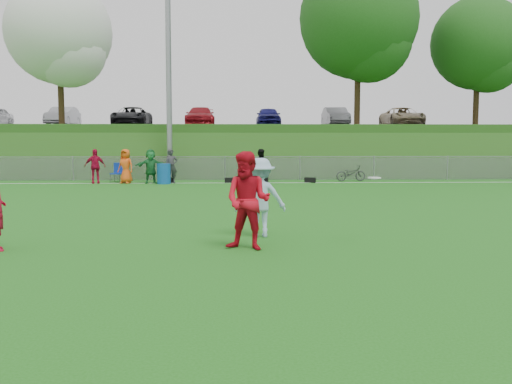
{
  "coord_description": "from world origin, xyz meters",
  "views": [
    {
      "loc": [
        0.53,
        -10.32,
        2.17
      ],
      "look_at": [
        0.93,
        0.5,
        1.17
      ],
      "focal_mm": 40.0,
      "sensor_mm": 36.0,
      "label": 1
    }
  ],
  "objects_px": {
    "frisbee": "(374,178)",
    "recycling_bin": "(164,174)",
    "player_blue": "(260,198)",
    "player_red_center": "(248,201)",
    "bicycle": "(351,173)"
  },
  "relations": [
    {
      "from": "player_blue",
      "to": "bicycle",
      "type": "relative_size",
      "value": 1.13
    },
    {
      "from": "player_blue",
      "to": "bicycle",
      "type": "distance_m",
      "value": 17.61
    },
    {
      "from": "frisbee",
      "to": "recycling_bin",
      "type": "height_order",
      "value": "frisbee"
    },
    {
      "from": "player_blue",
      "to": "recycling_bin",
      "type": "distance_m",
      "value": 15.87
    },
    {
      "from": "player_blue",
      "to": "frisbee",
      "type": "relative_size",
      "value": 6.48
    },
    {
      "from": "frisbee",
      "to": "player_red_center",
      "type": "bearing_deg",
      "value": -171.44
    },
    {
      "from": "player_red_center",
      "to": "player_blue",
      "type": "distance_m",
      "value": 1.53
    },
    {
      "from": "bicycle",
      "to": "player_red_center",
      "type": "bearing_deg",
      "value": 154.64
    },
    {
      "from": "player_blue",
      "to": "bicycle",
      "type": "height_order",
      "value": "player_blue"
    },
    {
      "from": "recycling_bin",
      "to": "bicycle",
      "type": "height_order",
      "value": "recycling_bin"
    },
    {
      "from": "frisbee",
      "to": "bicycle",
      "type": "xyz_separation_m",
      "value": [
        3.18,
        17.84,
        -0.98
      ]
    },
    {
      "from": "player_blue",
      "to": "player_red_center",
      "type": "bearing_deg",
      "value": 77.13
    },
    {
      "from": "player_red_center",
      "to": "recycling_bin",
      "type": "distance_m",
      "value": 17.25
    },
    {
      "from": "player_red_center",
      "to": "player_blue",
      "type": "relative_size",
      "value": 1.1
    },
    {
      "from": "player_blue",
      "to": "bicycle",
      "type": "xyz_separation_m",
      "value": [
        5.45,
        16.73,
        -0.47
      ]
    }
  ]
}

